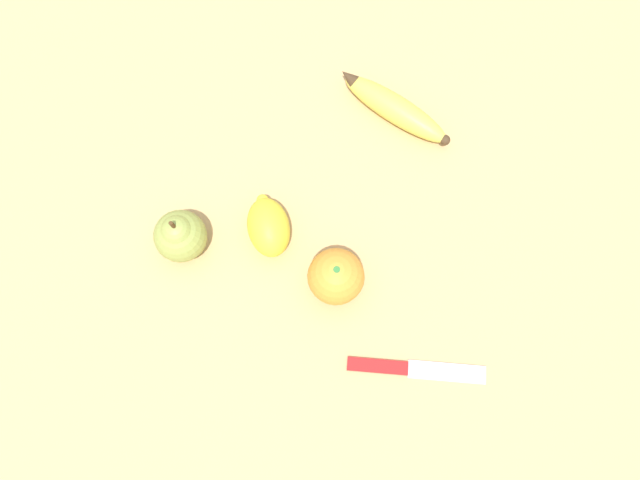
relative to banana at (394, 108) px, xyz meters
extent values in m
plane|color=tan|center=(0.20, -0.06, -0.02)|extent=(3.00, 3.00, 0.00)
ellipsoid|color=#DBCC4C|center=(0.00, 0.00, 0.00)|extent=(0.09, 0.17, 0.04)
cone|color=#47331E|center=(-0.02, -0.07, 0.01)|extent=(0.03, 0.03, 0.03)
sphere|color=#47331E|center=(0.03, 0.08, 0.00)|extent=(0.01, 0.01, 0.01)
sphere|color=orange|center=(0.25, -0.01, 0.02)|extent=(0.07, 0.07, 0.07)
cylinder|color=#337A33|center=(0.25, -0.01, 0.05)|extent=(0.01, 0.01, 0.00)
sphere|color=#99A84C|center=(0.26, -0.20, 0.01)|extent=(0.07, 0.07, 0.07)
sphere|color=#99A84C|center=(0.26, -0.20, 0.03)|extent=(0.04, 0.04, 0.04)
cylinder|color=#4C3319|center=(0.26, -0.20, 0.06)|extent=(0.01, 0.01, 0.02)
ellipsoid|color=yellow|center=(0.21, -0.11, 0.01)|extent=(0.09, 0.09, 0.05)
sphere|color=yellow|center=(0.18, -0.12, 0.01)|extent=(0.02, 0.02, 0.02)
cube|color=silver|center=(0.32, 0.16, -0.02)|extent=(0.04, 0.10, 0.00)
cube|color=red|center=(0.34, 0.07, -0.01)|extent=(0.03, 0.08, 0.01)
camera|label=1|loc=(0.43, 0.03, 0.75)|focal=35.00mm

